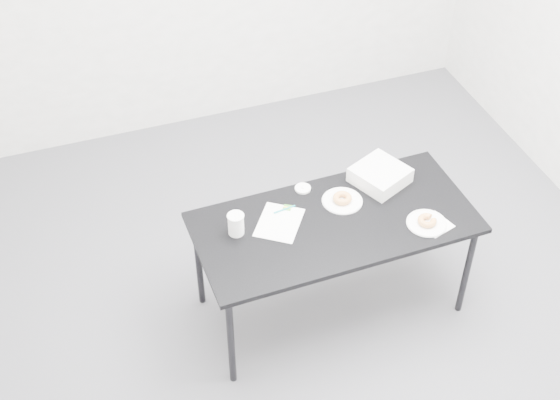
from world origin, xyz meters
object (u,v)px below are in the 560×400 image
object	(u,v)px
donut_far	(342,198)
coffee_cup	(236,224)
plate_far	(342,201)
donut_near	(427,220)
plate_near	(427,223)
bakery_box	(380,175)
scorecard	(279,222)
pen	(285,209)
table	(335,228)

from	to	relation	value
donut_far	coffee_cup	distance (m)	0.61
plate_far	donut_near	bearing A→B (deg)	-41.83
coffee_cup	donut_near	bearing A→B (deg)	-15.73
plate_near	donut_near	world-z (taller)	donut_near
plate_far	donut_far	size ratio (longest dim) A/B	2.13
donut_near	plate_far	xyz separation A→B (m)	(-0.35, 0.31, -0.02)
donut_far	donut_near	bearing A→B (deg)	-41.83
bakery_box	scorecard	bearing A→B (deg)	167.18
pen	bakery_box	bearing A→B (deg)	-3.14
table	donut_near	bearing A→B (deg)	-23.63
table	plate_far	world-z (taller)	plate_far
table	plate_far	size ratio (longest dim) A/B	6.80
pen	bakery_box	distance (m)	0.58
table	pen	size ratio (longest dim) A/B	11.90
scorecard	donut_near	distance (m)	0.77
donut_near	coffee_cup	xyz separation A→B (m)	(-0.95, 0.27, 0.04)
coffee_cup	bakery_box	world-z (taller)	coffee_cup
pen	coffee_cup	size ratio (longest dim) A/B	1.01
plate_near	bakery_box	xyz separation A→B (m)	(-0.09, 0.39, 0.04)
scorecard	pen	world-z (taller)	pen
donut_far	coffee_cup	xyz separation A→B (m)	(-0.61, -0.04, 0.04)
table	pen	world-z (taller)	pen
donut_far	coffee_cup	size ratio (longest dim) A/B	0.83
scorecard	coffee_cup	xyz separation A→B (m)	(-0.23, 0.00, 0.06)
plate_near	plate_far	xyz separation A→B (m)	(-0.35, 0.31, -0.00)
table	pen	xyz separation A→B (m)	(-0.22, 0.17, 0.06)
plate_near	coffee_cup	size ratio (longest dim) A/B	1.72
bakery_box	plate_near	bearing A→B (deg)	-101.76
table	coffee_cup	bearing A→B (deg)	169.24
donut_near	coffee_cup	bearing A→B (deg)	164.27
pen	bakery_box	xyz separation A→B (m)	(0.57, 0.05, 0.04)
donut_near	plate_far	size ratio (longest dim) A/B	0.45
pen	plate_near	size ratio (longest dim) A/B	0.59
scorecard	donut_near	xyz separation A→B (m)	(0.72, -0.27, 0.02)
plate_near	coffee_cup	bearing A→B (deg)	164.27
donut_near	plate_near	bearing A→B (deg)	0.00
table	donut_near	size ratio (longest dim) A/B	14.96
donut_far	bakery_box	bearing A→B (deg)	18.01
scorecard	donut_near	world-z (taller)	donut_near
table	bakery_box	size ratio (longest dim) A/B	5.68
plate_far	pen	bearing A→B (deg)	173.23
pen	donut_far	bearing A→B (deg)	-14.56
table	donut_near	xyz separation A→B (m)	(0.44, -0.18, 0.08)
pen	donut_far	xyz separation A→B (m)	(0.32, -0.04, 0.02)
coffee_cup	bakery_box	xyz separation A→B (m)	(0.87, 0.13, -0.02)
donut_near	plate_far	world-z (taller)	donut_near
plate_near	coffee_cup	xyz separation A→B (m)	(-0.95, 0.27, 0.06)
scorecard	coffee_cup	size ratio (longest dim) A/B	2.18
table	plate_near	bearing A→B (deg)	-23.63
donut_near	donut_far	world-z (taller)	donut_near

